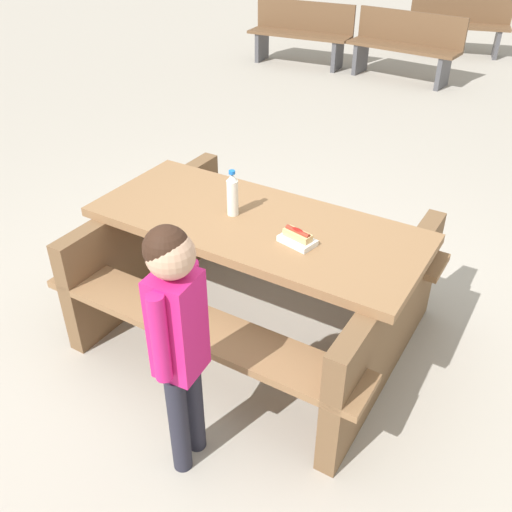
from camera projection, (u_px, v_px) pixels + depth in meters
name	position (u px, v px, depth m)	size (l,w,h in m)	color
ground_plane	(256.00, 328.00, 3.40)	(30.00, 30.00, 0.00)	#ADA599
picnic_table	(256.00, 268.00, 3.15)	(2.16, 1.92, 0.75)	olive
soda_bottle	(232.00, 194.00, 2.98)	(0.06, 0.06, 0.26)	silver
hotdog_tray	(297.00, 238.00, 2.78)	(0.21, 0.19, 0.08)	white
child_in_coat	(177.00, 326.00, 2.21)	(0.22, 0.30, 1.24)	#262633
park_bench_near	(301.00, 32.00, 8.15)	(1.55, 0.77, 0.85)	brown
park_bench_mid	(459.00, 23.00, 8.65)	(1.53, 0.53, 0.85)	brown
park_bench_far	(405.00, 45.00, 7.50)	(1.53, 0.99, 0.85)	brown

